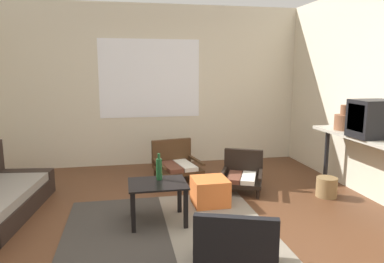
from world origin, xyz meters
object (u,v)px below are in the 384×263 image
crt_television (373,119)px  clay_vase (345,121)px  coffee_table (158,191)px  console_shelf (358,142)px  wicker_basket (327,187)px  armchair_corner (242,173)px  ottoman_orange (210,192)px  armchair_striped_foreground (236,246)px  armchair_by_window (176,162)px  glass_bottle (159,169)px

crt_television → clay_vase: 0.54m
crt_television → clay_vase: (0.00, 0.53, -0.10)m
coffee_table → console_shelf: (2.50, 0.21, 0.39)m
coffee_table → clay_vase: size_ratio=1.87×
crt_television → clay_vase: bearing=89.7°
console_shelf → clay_vase: 0.37m
crt_television → wicker_basket: size_ratio=1.73×
armchair_corner → ottoman_orange: size_ratio=1.73×
armchair_striped_foreground → clay_vase: size_ratio=2.38×
armchair_striped_foreground → ottoman_orange: (0.17, 1.53, -0.10)m
crt_television → wicker_basket: (-0.27, 0.40, -0.94)m
armchair_corner → ottoman_orange: bearing=-141.8°
coffee_table → console_shelf: 2.54m
armchair_striped_foreground → console_shelf: console_shelf is taller
armchair_striped_foreground → armchair_corner: armchair_striped_foreground is taller
wicker_basket → console_shelf: bearing=-31.0°
armchair_by_window → crt_television: 2.74m
armchair_corner → wicker_basket: 1.10m
armchair_corner → armchair_by_window: bearing=138.5°
armchair_corner → glass_bottle: 1.45m
glass_bottle → console_shelf: bearing=2.3°
coffee_table → glass_bottle: bearing=74.7°
armchair_corner → wicker_basket: bearing=-25.2°
ottoman_orange → wicker_basket: bearing=-0.8°
armchair_corner → clay_vase: (1.27, -0.34, 0.74)m
clay_vase → glass_bottle: size_ratio=1.12×
armchair_by_window → crt_television: size_ratio=1.61×
coffee_table → armchair_striped_foreground: bearing=-66.1°
armchair_corner → crt_television: bearing=-34.4°
armchair_striped_foreground → glass_bottle: (-0.47, 1.24, 0.31)m
armchair_striped_foreground → armchair_corner: bearing=69.7°
clay_vase → armchair_by_window: bearing=153.1°
armchair_corner → console_shelf: console_shelf is taller
crt_television → clay_vase: crt_television is taller
ottoman_orange → crt_television: 2.08m
ottoman_orange → wicker_basket: (1.55, -0.02, -0.04)m
ottoman_orange → console_shelf: (1.83, -0.19, 0.58)m
coffee_table → wicker_basket: 2.27m
armchair_corner → console_shelf: size_ratio=0.50×
glass_bottle → armchair_striped_foreground: bearing=-69.1°
armchair_corner → wicker_basket: (0.99, -0.47, -0.10)m
armchair_corner → clay_vase: 1.50m
armchair_by_window → armchair_corner: (0.81, -0.72, -0.01)m
coffee_table → console_shelf: bearing=4.7°
armchair_striped_foreground → armchair_by_window: bearing=91.7°
armchair_corner → console_shelf: bearing=-26.5°
ottoman_orange → crt_television: crt_television is taller
armchair_corner → wicker_basket: armchair_corner is taller
armchair_by_window → armchair_striped_foreground: armchair_striped_foreground is taller
console_shelf → wicker_basket: bearing=149.0°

